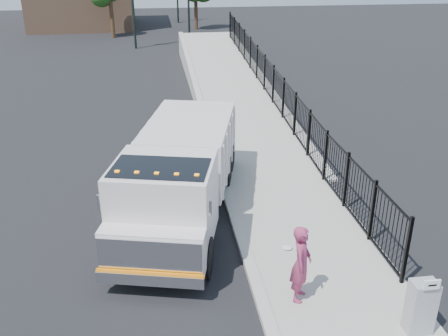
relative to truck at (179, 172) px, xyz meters
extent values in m
plane|color=black|center=(1.62, -2.14, -1.57)|extent=(120.00, 120.00, 0.00)
cube|color=#9E998E|center=(3.54, -4.14, -1.51)|extent=(3.55, 12.00, 0.12)
cube|color=#ADAAA3|center=(1.62, -4.14, -1.49)|extent=(0.30, 12.00, 0.16)
cube|color=#9E998E|center=(3.74, 13.86, -1.57)|extent=(3.95, 24.06, 3.19)
cube|color=black|center=(5.17, 9.86, -0.67)|extent=(0.10, 28.00, 1.80)
cube|color=black|center=(0.10, 0.40, -0.98)|extent=(2.82, 7.35, 0.24)
cube|color=silver|center=(-0.50, -2.00, 0.09)|extent=(3.02, 2.91, 2.15)
cube|color=silver|center=(-0.83, -3.30, -0.44)|extent=(2.63, 1.34, 1.07)
cube|color=silver|center=(-0.92, -3.69, -0.44)|extent=(2.42, 0.68, 0.91)
cube|color=silver|center=(-0.95, -3.77, -0.98)|extent=(2.55, 0.81, 0.30)
cube|color=orange|center=(-0.95, -3.77, -0.82)|extent=(2.51, 0.68, 0.06)
cube|color=black|center=(-0.57, -2.26, 0.74)|extent=(2.63, 1.93, 0.91)
cube|color=silver|center=(0.44, 1.75, 0.09)|extent=(3.60, 5.00, 1.83)
cube|color=silver|center=(-2.06, -2.71, 0.58)|extent=(0.08, 0.08, 0.38)
cube|color=silver|center=(0.54, -3.37, 0.58)|extent=(0.08, 0.08, 0.38)
cube|color=orange|center=(-1.60, -2.39, 1.19)|extent=(0.13, 0.11, 0.06)
cube|color=orange|center=(-1.13, -2.51, 1.19)|extent=(0.13, 0.11, 0.06)
cube|color=orange|center=(-0.66, -2.62, 1.19)|extent=(0.13, 0.11, 0.06)
cube|color=orange|center=(-0.19, -2.74, 1.19)|extent=(0.13, 0.11, 0.06)
cube|color=orange|center=(0.28, -2.86, 1.19)|extent=(0.13, 0.11, 0.06)
cylinder|color=black|center=(-1.78, -2.45, -1.03)|extent=(0.59, 1.13, 1.07)
cylinder|color=black|center=(0.41, -3.00, -1.03)|extent=(0.59, 1.13, 1.07)
cylinder|color=black|center=(-0.50, 2.65, -1.03)|extent=(0.59, 1.13, 1.07)
cylinder|color=black|center=(1.69, 2.10, -1.03)|extent=(0.59, 1.13, 1.07)
cylinder|color=black|center=(-0.21, 3.80, -1.03)|extent=(0.59, 1.13, 1.07)
cylinder|color=black|center=(1.98, 3.25, -1.03)|extent=(0.59, 1.13, 1.07)
imported|color=#943055|center=(2.50, -4.34, -0.50)|extent=(0.70, 0.82, 1.90)
cube|color=gray|center=(4.72, -5.76, -0.83)|extent=(0.55, 0.40, 1.25)
cube|color=white|center=(4.72, -5.98, -0.09)|extent=(0.35, 0.04, 0.22)
ellipsoid|color=silver|center=(2.76, -2.27, -1.41)|extent=(0.30, 0.30, 0.08)
cylinder|color=#382314|center=(-4.07, 34.23, 0.03)|extent=(0.36, 0.36, 3.20)
cylinder|color=#382314|center=(3.93, 38.22, 0.03)|extent=(0.36, 0.36, 3.20)
cylinder|color=#382314|center=(-3.55, 46.66, 0.03)|extent=(0.36, 0.36, 3.20)
camera|label=1|loc=(-0.58, -13.51, 6.14)|focal=40.00mm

